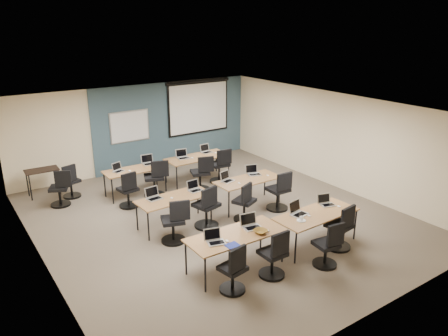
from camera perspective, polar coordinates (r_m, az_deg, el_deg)
floor at (r=10.76m, az=-0.94°, el=-6.49°), size 8.00×9.00×0.02m
ceiling at (r=9.90m, az=-1.02°, el=7.76°), size 8.00×9.00×0.02m
wall_back at (r=14.08m, az=-11.19°, el=5.16°), size 8.00×0.04×2.70m
wall_front at (r=7.24m, az=19.38°, el=-9.10°), size 8.00×0.04×2.70m
wall_left at (r=8.85m, az=-23.18°, el=-4.38°), size 0.04×9.00×2.70m
wall_right at (r=12.80m, az=14.14°, el=3.57°), size 0.04×9.00×2.70m
blue_accent_panel at (r=14.58m, az=-6.63°, el=5.86°), size 5.50×0.04×2.70m
whiteboard at (r=13.88m, az=-12.23°, el=5.32°), size 1.28×0.03×0.98m
projector_screen at (r=14.87m, az=-3.33°, el=8.33°), size 2.40×0.10×1.82m
training_table_front_left at (r=8.42m, az=1.54°, el=-8.90°), size 1.93×0.81×0.73m
training_table_front_right at (r=9.47m, az=11.96°, el=-6.04°), size 1.89×0.79×0.73m
training_table_mid_left at (r=10.13m, az=-6.52°, el=-4.06°), size 1.74×0.73×0.73m
training_table_mid_right at (r=11.18m, az=3.17°, el=-1.71°), size 1.75×0.73×0.73m
training_table_back_left at (r=12.15m, az=-11.57°, el=-0.37°), size 1.67×0.69×0.73m
training_table_back_right at (r=13.00m, az=-3.49°, el=1.30°), size 1.91×0.80×0.73m
laptop_0 at (r=8.10m, az=-1.23°, el=-9.29°), size 0.32×0.27×0.25m
mouse_0 at (r=8.15m, az=0.40°, el=-9.50°), size 0.08×0.11×0.03m
task_chair_0 at (r=7.88m, az=1.29°, el=-13.52°), size 0.47×0.47×0.96m
laptop_1 at (r=8.65m, az=3.53°, el=-7.34°), size 0.35×0.30×0.27m
mouse_1 at (r=8.55m, az=5.68°, el=-8.12°), size 0.09×0.11×0.04m
task_chair_1 at (r=8.34m, az=6.57°, el=-11.57°), size 0.50×0.50×0.98m
laptop_2 at (r=9.32m, az=9.61°, el=-5.58°), size 0.36×0.31×0.27m
mouse_2 at (r=9.28m, az=11.04°, el=-6.14°), size 0.07×0.10×0.03m
task_chair_2 at (r=8.85m, az=13.44°, el=-10.16°), size 0.48×0.48×0.96m
laptop_3 at (r=9.89m, az=13.21°, el=-4.38°), size 0.31×0.26×0.23m
mouse_3 at (r=9.87m, az=14.77°, el=-4.87°), size 0.07×0.10×0.03m
task_chair_3 at (r=9.53m, az=15.02°, el=-7.89°), size 0.54×0.54×1.02m
laptop_4 at (r=10.09m, az=-9.19°, el=-3.61°), size 0.34×0.29×0.26m
mouse_4 at (r=10.05m, az=-6.85°, el=-3.90°), size 0.06×0.09×0.03m
task_chair_4 at (r=9.53m, az=-6.44°, el=-7.36°), size 0.55×0.53×1.01m
laptop_5 at (r=10.44m, az=-3.88°, el=-2.63°), size 0.31×0.27×0.24m
mouse_5 at (r=10.41m, az=-2.41°, el=-2.95°), size 0.08×0.10×0.03m
task_chair_5 at (r=10.11m, az=-2.23°, el=-5.52°), size 0.57×0.57×1.05m
laptop_6 at (r=11.01m, az=0.35°, el=-1.40°), size 0.32×0.27×0.24m
mouse_6 at (r=10.86m, az=1.99°, el=-2.00°), size 0.08×0.10×0.03m
task_chair_6 at (r=10.44m, az=2.73°, el=-4.85°), size 0.55×0.52×1.00m
laptop_7 at (r=11.50m, az=3.85°, el=-0.55°), size 0.33×0.28×0.25m
mouse_7 at (r=11.44m, az=5.73°, el=-0.97°), size 0.06×0.09×0.03m
task_chair_7 at (r=11.12m, az=7.21°, el=-3.36°), size 0.56×0.56×1.03m
laptop_8 at (r=12.04m, az=-13.69°, el=-0.17°), size 0.30×0.25×0.23m
mouse_8 at (r=11.99m, az=-12.22°, el=-0.36°), size 0.09×0.12×0.04m
task_chair_8 at (r=11.44m, az=-12.37°, el=-3.15°), size 0.50×0.50×0.98m
laptop_9 at (r=12.48m, az=-9.84°, el=0.82°), size 0.34×0.29×0.26m
mouse_9 at (r=12.33m, az=-8.71°, el=0.38°), size 0.08×0.10×0.03m
task_chair_9 at (r=11.98m, az=-8.91°, el=-1.73°), size 0.61×0.58×1.05m
laptop_10 at (r=12.87m, az=-5.40°, el=1.57°), size 0.34×0.29×0.26m
mouse_10 at (r=12.84m, az=-4.19°, el=1.32°), size 0.09×0.11×0.04m
task_chair_10 at (r=12.28m, az=-2.95°, el=-1.06°), size 0.56×0.55×1.03m
laptop_11 at (r=13.38m, az=-2.36°, el=2.31°), size 0.33×0.28×0.25m
mouse_11 at (r=13.30m, az=-1.12°, el=2.00°), size 0.08×0.10×0.03m
task_chair_11 at (r=12.87m, az=-0.47°, el=-0.03°), size 0.57×0.57×1.05m
blue_mousepad at (r=8.03m, az=1.08°, el=-10.04°), size 0.26×0.21×0.01m
snack_bowl at (r=8.46m, az=4.78°, el=-8.23°), size 0.36×0.36×0.08m
snack_plate at (r=9.06m, az=10.06°, el=-6.75°), size 0.20×0.20×0.01m
coffee_cup at (r=9.05m, az=10.10°, el=-6.52°), size 0.08×0.08×0.06m
utility_table at (r=12.82m, az=-22.68°, el=-0.62°), size 0.86×0.48×0.75m
spare_chair_a at (r=12.48m, az=-19.38°, el=-1.97°), size 0.48×0.48×0.96m
spare_chair_b at (r=12.02m, az=-20.57°, el=-2.84°), size 0.55×0.50×0.99m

